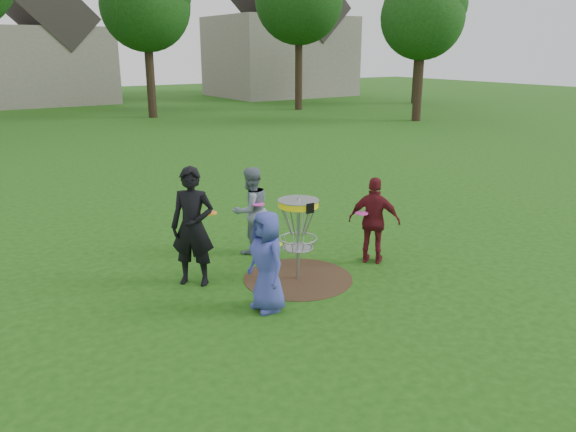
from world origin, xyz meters
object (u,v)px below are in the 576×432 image
player_blue (267,261)px  player_maroon (374,221)px  player_grey (251,210)px  disc_golf_basket (298,219)px  player_black (193,227)px

player_blue → player_maroon: player_maroon is taller
player_grey → player_maroon: 2.25m
disc_golf_basket → player_black: bearing=153.0°
player_blue → disc_golf_basket: bearing=123.1°
player_maroon → player_blue: bearing=62.4°
player_black → player_grey: (1.48, 0.76, -0.15)m
player_grey → player_maroon: bearing=125.4°
disc_golf_basket → player_blue: bearing=-145.6°
player_blue → player_maroon: 2.60m
player_black → player_maroon: size_ratio=1.24×
player_black → player_grey: size_ratio=1.19×
player_blue → disc_golf_basket: player_blue is taller
player_maroon → disc_golf_basket: bearing=45.5°
player_black → disc_golf_basket: size_ratio=1.38×
player_black → player_grey: bearing=68.7°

